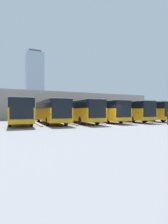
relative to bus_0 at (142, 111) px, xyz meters
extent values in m
plane|color=gray|center=(10.23, 5.88, -1.81)|extent=(600.00, 600.00, 0.00)
cube|color=orange|center=(0.00, -0.02, -0.53)|extent=(3.23, 12.32, 1.66)
cube|color=black|center=(0.00, -0.02, 0.80)|extent=(3.18, 12.14, 1.02)
cube|color=silver|center=(0.00, -0.02, 1.37)|extent=(3.10, 11.83, 0.12)
cylinder|color=black|center=(-0.93, 3.82, -1.28)|extent=(0.36, 1.07, 1.06)
cylinder|color=black|center=(1.34, 3.70, -1.28)|extent=(0.36, 1.07, 1.06)
cylinder|color=black|center=(-1.34, -3.73, -1.28)|extent=(0.36, 1.07, 1.06)
cylinder|color=black|center=(0.93, -3.86, -1.28)|extent=(0.36, 1.07, 1.06)
cube|color=#B2B2AD|center=(2.05, 1.81, -1.74)|extent=(0.55, 5.78, 0.15)
cube|color=orange|center=(4.09, 0.07, -0.53)|extent=(3.23, 12.32, 1.66)
cube|color=black|center=(4.09, 0.07, 0.80)|extent=(3.18, 12.14, 1.02)
cube|color=black|center=(4.42, 6.18, 0.22)|extent=(2.26, 0.16, 2.17)
cube|color=orange|center=(4.42, 6.18, -1.14)|extent=(2.44, 0.19, 0.40)
cube|color=silver|center=(4.09, 0.07, 1.37)|extent=(3.10, 11.83, 0.12)
cylinder|color=black|center=(3.16, 3.91, -1.28)|extent=(0.36, 1.07, 1.06)
cylinder|color=black|center=(5.43, 3.79, -1.28)|extent=(0.36, 1.07, 1.06)
cylinder|color=black|center=(2.76, -3.64, -1.28)|extent=(0.36, 1.07, 1.06)
cylinder|color=black|center=(5.02, -3.77, -1.28)|extent=(0.36, 1.07, 1.06)
cube|color=#B2B2AD|center=(6.14, 1.90, -1.74)|extent=(0.55, 5.78, 0.15)
cube|color=orange|center=(8.19, -0.32, -0.53)|extent=(3.23, 12.32, 1.66)
cube|color=black|center=(8.19, -0.32, 0.80)|extent=(3.18, 12.14, 1.02)
cube|color=black|center=(8.52, 5.78, 0.22)|extent=(2.26, 0.16, 2.17)
cube|color=orange|center=(8.52, 5.79, -1.14)|extent=(2.44, 0.19, 0.40)
cube|color=silver|center=(8.19, -0.32, 1.37)|extent=(3.10, 11.83, 0.12)
cylinder|color=black|center=(7.26, 3.51, -1.28)|extent=(0.36, 1.07, 1.06)
cylinder|color=black|center=(9.53, 3.39, -1.28)|extent=(0.36, 1.07, 1.06)
cylinder|color=black|center=(6.85, -4.04, -1.28)|extent=(0.36, 1.07, 1.06)
cylinder|color=black|center=(9.12, -4.16, -1.28)|extent=(0.36, 1.07, 1.06)
cube|color=#B2B2AD|center=(10.23, 1.51, -1.74)|extent=(0.55, 5.78, 0.15)
cube|color=orange|center=(12.28, 0.06, -0.53)|extent=(3.23, 12.32, 1.66)
cube|color=black|center=(12.28, 0.06, 0.80)|extent=(3.18, 12.14, 1.02)
cube|color=black|center=(12.61, 6.17, 0.22)|extent=(2.26, 0.16, 2.17)
cube|color=orange|center=(12.61, 6.18, -1.14)|extent=(2.44, 0.19, 0.40)
cube|color=silver|center=(12.28, 0.06, 1.37)|extent=(3.10, 11.83, 0.12)
cylinder|color=black|center=(11.35, 3.90, -1.28)|extent=(0.36, 1.07, 1.06)
cylinder|color=black|center=(13.62, 3.78, -1.28)|extent=(0.36, 1.07, 1.06)
cylinder|color=black|center=(10.94, -3.65, -1.28)|extent=(0.36, 1.07, 1.06)
cylinder|color=black|center=(13.21, -3.77, -1.28)|extent=(0.36, 1.07, 1.06)
cube|color=#B2B2AD|center=(14.33, 1.89, -1.74)|extent=(0.55, 5.78, 0.15)
cube|color=orange|center=(16.38, -0.44, -0.53)|extent=(3.23, 12.32, 1.66)
cube|color=black|center=(16.38, -0.44, 0.80)|extent=(3.18, 12.14, 1.02)
cube|color=black|center=(16.71, 5.67, 0.22)|extent=(2.26, 0.16, 2.17)
cube|color=orange|center=(16.71, 5.67, -1.14)|extent=(2.44, 0.19, 0.40)
cube|color=silver|center=(16.38, -0.44, 1.37)|extent=(3.10, 11.83, 0.12)
cylinder|color=black|center=(15.45, 3.40, -1.28)|extent=(0.36, 1.07, 1.06)
cylinder|color=black|center=(17.71, 3.27, -1.28)|extent=(0.36, 1.07, 1.06)
cylinder|color=black|center=(15.04, -4.16, -1.28)|extent=(0.36, 1.07, 1.06)
cylinder|color=black|center=(17.30, -4.28, -1.28)|extent=(0.36, 1.07, 1.06)
cube|color=#B2B2AD|center=(18.42, 1.39, -1.74)|extent=(0.55, 5.78, 0.15)
cube|color=orange|center=(20.47, -0.66, -0.53)|extent=(3.23, 12.32, 1.66)
cube|color=black|center=(20.47, -0.66, 0.80)|extent=(3.18, 12.14, 1.02)
cube|color=black|center=(20.80, 5.45, 0.22)|extent=(2.26, 0.16, 2.17)
cube|color=orange|center=(20.80, 5.45, -1.14)|extent=(2.44, 0.19, 0.40)
cube|color=silver|center=(20.47, -0.66, 1.37)|extent=(3.10, 11.83, 0.12)
cylinder|color=black|center=(19.54, 3.18, -1.28)|extent=(0.36, 1.07, 1.06)
cylinder|color=black|center=(21.81, 3.06, -1.28)|extent=(0.36, 1.07, 1.06)
cylinder|color=black|center=(19.13, -4.38, -1.28)|extent=(0.36, 1.07, 1.06)
cylinder|color=black|center=(21.40, -4.50, -1.28)|extent=(0.36, 1.07, 1.06)
cylinder|color=#38384C|center=(3.89, 8.54, -1.41)|extent=(0.26, 0.26, 0.82)
cube|color=gray|center=(10.23, -18.65, 1.12)|extent=(44.70, 13.90, 5.87)
cube|color=silver|center=(10.23, -27.10, 3.81)|extent=(44.70, 3.00, 0.24)
cylinder|color=slate|center=(-5.41, -28.20, 1.00)|extent=(0.20, 0.20, 5.62)
cube|color=#93A8B7|center=(-7.60, -156.04, 27.75)|extent=(16.54, 16.54, 59.12)
cube|color=#4C4C51|center=(-7.60, -156.04, 58.51)|extent=(11.58, 11.58, 2.40)
camera|label=1|loc=(22.65, 23.67, -0.01)|focal=28.00mm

